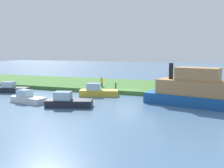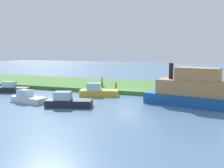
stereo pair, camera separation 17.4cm
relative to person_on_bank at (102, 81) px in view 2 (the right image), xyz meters
The scene contains 9 objects.
ground_plane 5.29m from the person_on_bank, 149.94° to the left, with size 160.00×160.00×0.00m, color #4C7093.
grassy_bank 5.70m from the person_on_bank, 142.53° to the right, with size 80.00×12.00×0.50m, color #427533.
person_on_bank is the anchor object (origin of this frame).
mooring_post 2.82m from the person_on_bank, 153.37° to the left, with size 0.20×0.20×0.79m, color brown.
riverboat_paddlewheel 13.53m from the person_on_bank, 152.99° to the left, with size 8.68×4.45×4.23m.
skiff_small 4.52m from the person_on_bank, 105.71° to the left, with size 4.90×2.84×1.54m.
pontoon_yellow 11.98m from the person_on_bank, 28.15° to the left, with size 4.36×2.13×1.39m.
motorboat_red 11.45m from the person_on_bank, 68.10° to the left, with size 4.22×2.12×1.34m.
houseboat_blue 11.08m from the person_on_bank, 94.23° to the left, with size 4.80×2.78×1.51m.
Camera 2 is at (-9.31, 31.08, 5.72)m, focal length 42.42 mm.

